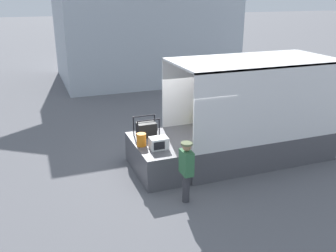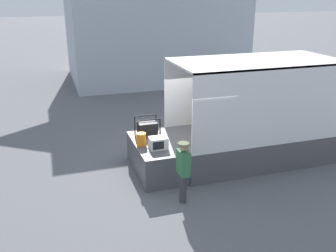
{
  "view_description": "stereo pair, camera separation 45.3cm",
  "coord_description": "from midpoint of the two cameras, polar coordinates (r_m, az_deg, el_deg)",
  "views": [
    {
      "loc": [
        -3.84,
        -9.56,
        5.06
      ],
      "look_at": [
        -0.33,
        -0.2,
        1.47
      ],
      "focal_mm": 40.0,
      "sensor_mm": 36.0,
      "label": 1
    },
    {
      "loc": [
        -3.41,
        -9.71,
        5.06
      ],
      "look_at": [
        -0.33,
        -0.2,
        1.47
      ],
      "focal_mm": 40.0,
      "sensor_mm": 36.0,
      "label": 2
    }
  ],
  "objects": [
    {
      "name": "ground_plane",
      "position": [
        11.47,
        2.43,
        -6.45
      ],
      "size": [
        160.0,
        160.0,
        0.0
      ],
      "primitive_type": "plane",
      "color": "slate"
    },
    {
      "name": "box_truck",
      "position": [
        13.02,
        19.74,
        0.16
      ],
      "size": [
        7.13,
        2.45,
        3.17
      ],
      "color": "white",
      "rests_on": "ground"
    },
    {
      "name": "tailgate_deck",
      "position": [
        11.09,
        -0.62,
        -4.76
      ],
      "size": [
        1.27,
        2.33,
        0.92
      ],
      "primitive_type": "cube",
      "color": "#4C4C51",
      "rests_on": "ground"
    },
    {
      "name": "microwave",
      "position": [
        10.45,
        -0.26,
        -2.61
      ],
      "size": [
        0.5,
        0.38,
        0.33
      ],
      "color": "white",
      "rests_on": "tailgate_deck"
    },
    {
      "name": "portable_generator",
      "position": [
        11.35,
        -1.93,
        -0.44
      ],
      "size": [
        0.71,
        0.48,
        0.6
      ],
      "color": "black",
      "rests_on": "tailgate_deck"
    },
    {
      "name": "orange_bucket",
      "position": [
        10.67,
        -2.88,
        -2.04
      ],
      "size": [
        0.28,
        0.28,
        0.37
      ],
      "color": "orange",
      "rests_on": "tailgate_deck"
    },
    {
      "name": "worker_person",
      "position": [
        9.3,
        3.77,
        -6.23
      ],
      "size": [
        0.29,
        0.44,
        1.63
      ],
      "color": "#38383D",
      "rests_on": "ground"
    }
  ]
}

